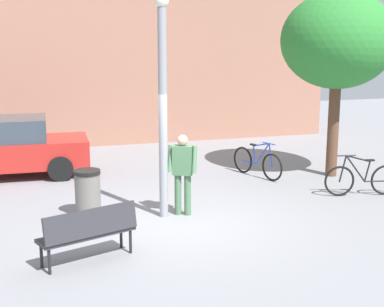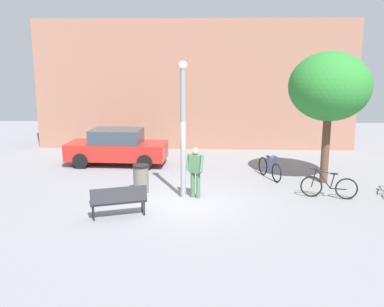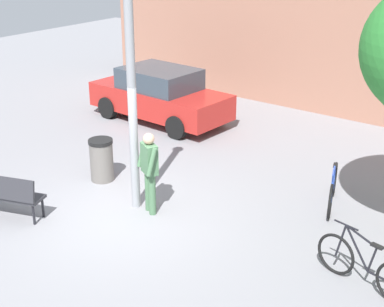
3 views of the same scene
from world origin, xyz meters
TOP-DOWN VIEW (x-y plane):
  - ground_plane at (0.00, 0.00)m, footprint 36.00×36.00m
  - building_facade at (0.00, 9.23)m, footprint 15.94×2.00m
  - lamppost at (-0.10, 0.41)m, footprint 0.28×0.28m
  - person_by_lamppost at (0.30, 0.40)m, footprint 0.63×0.47m
  - park_bench at (-1.84, -1.50)m, footprint 1.67×0.98m
  - bicycle_black at (4.64, 0.53)m, footprint 1.78×0.42m
  - bicycle_blue at (3.05, 2.85)m, footprint 0.66×1.72m
  - parked_car_red at (-3.21, 4.82)m, footprint 4.27×1.97m
  - trash_bin at (-1.57, 0.90)m, footprint 0.54×0.54m

SIDE VIEW (x-z plane):
  - ground_plane at x=0.00m, z-range 0.00..0.00m
  - bicycle_blue at x=3.05m, z-range -0.10..0.87m
  - bicycle_black at x=4.64m, z-range -0.10..0.87m
  - trash_bin at x=-1.57m, z-range 0.00..0.97m
  - park_bench at x=-1.84m, z-range 0.08..1.01m
  - parked_car_red at x=-3.21m, z-range 0.00..1.55m
  - person_by_lamppost at x=0.30m, z-range 0.13..1.80m
  - lamppost at x=-0.10m, z-range 0.20..4.60m
  - building_facade at x=0.00m, z-range 0.00..6.38m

